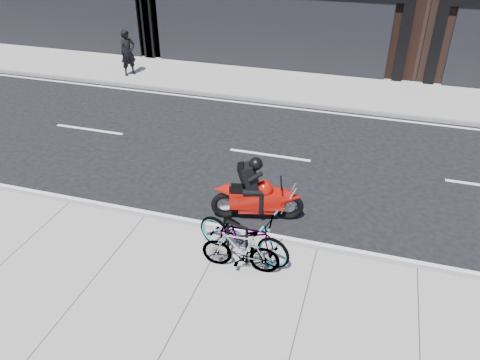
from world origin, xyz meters
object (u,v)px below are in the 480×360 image
(bicycle_front, at_px, (243,234))
(motorcycle, at_px, (261,194))
(bicycle_rear, at_px, (240,250))
(pedestrian, at_px, (128,53))
(bike_rack, at_px, (237,238))

(bicycle_front, xyz_separation_m, motorcycle, (-0.03, 1.53, -0.02))
(bicycle_rear, height_order, pedestrian, pedestrian)
(bike_rack, bearing_deg, bicycle_front, 58.45)
(bike_rack, bearing_deg, pedestrian, 128.23)
(bicycle_front, distance_m, pedestrian, 12.30)
(motorcycle, height_order, pedestrian, pedestrian)
(bike_rack, xyz_separation_m, bicycle_front, (0.09, 0.14, 0.03))
(pedestrian, bearing_deg, bike_rack, -108.77)
(motorcycle, distance_m, pedestrian, 11.13)
(bicycle_front, height_order, bicycle_rear, bicycle_front)
(bicycle_front, xyz_separation_m, pedestrian, (-7.73, 9.56, 0.36))
(bike_rack, height_order, bicycle_front, bicycle_front)
(bike_rack, relative_size, motorcycle, 0.41)
(bicycle_front, bearing_deg, pedestrian, 52.10)
(bicycle_rear, distance_m, motorcycle, 1.94)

